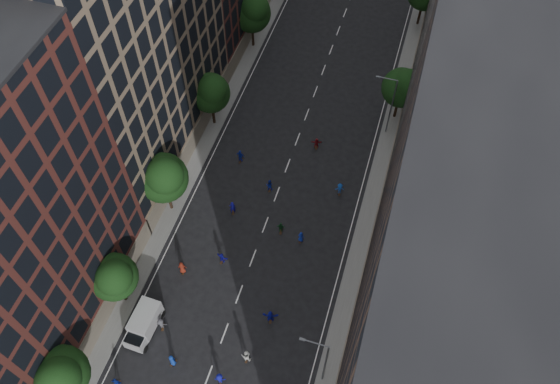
# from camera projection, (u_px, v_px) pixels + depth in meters

# --- Properties ---
(ground) EXTENTS (240.00, 240.00, 0.00)m
(ground) POSITION_uv_depth(u_px,v_px,m) (296.00, 142.00, 69.76)
(ground) COLOR black
(ground) RESTS_ON ground
(sidewalk_left) EXTENTS (4.00, 105.00, 0.15)m
(sidewalk_left) POSITION_uv_depth(u_px,v_px,m) (228.00, 83.00, 75.83)
(sidewalk_left) COLOR slate
(sidewalk_left) RESTS_ON ground
(sidewalk_right) EXTENTS (4.00, 105.00, 0.15)m
(sidewalk_right) POSITION_uv_depth(u_px,v_px,m) (400.00, 120.00, 71.80)
(sidewalk_right) COLOR slate
(sidewalk_right) RESTS_ON ground
(bldg_left_b) EXTENTS (14.00, 26.00, 34.00)m
(bldg_left_b) POSITION_uv_depth(u_px,v_px,m) (110.00, 30.00, 56.28)
(bldg_left_b) COLOR #7E6953
(bldg_left_b) RESTS_ON ground
(bldg_right_a) EXTENTS (14.00, 30.00, 36.00)m
(bldg_right_a) POSITION_uv_depth(u_px,v_px,m) (465.00, 297.00, 38.10)
(bldg_right_a) COLOR #412D23
(bldg_right_a) RESTS_ON ground
(bldg_right_b) EXTENTS (14.00, 28.00, 33.00)m
(bldg_right_b) POSITION_uv_depth(u_px,v_px,m) (491.00, 49.00, 55.26)
(bldg_right_b) COLOR #6C6459
(bldg_right_b) RESTS_ON ground
(tree_left_0) EXTENTS (5.20, 5.20, 8.83)m
(tree_left_0) POSITION_uv_depth(u_px,v_px,m) (59.00, 376.00, 46.87)
(tree_left_0) COLOR black
(tree_left_0) RESTS_ON ground
(tree_left_1) EXTENTS (4.80, 4.80, 8.21)m
(tree_left_1) POSITION_uv_depth(u_px,v_px,m) (114.00, 277.00, 52.70)
(tree_left_1) COLOR black
(tree_left_1) RESTS_ON ground
(tree_left_2) EXTENTS (5.60, 5.60, 9.45)m
(tree_left_2) POSITION_uv_depth(u_px,v_px,m) (163.00, 177.00, 58.61)
(tree_left_2) COLOR black
(tree_left_2) RESTS_ON ground
(tree_left_3) EXTENTS (5.00, 5.00, 8.58)m
(tree_left_3) POSITION_uv_depth(u_px,v_px,m) (211.00, 92.00, 66.76)
(tree_left_3) COLOR black
(tree_left_3) RESTS_ON ground
(tree_left_4) EXTENTS (5.40, 5.40, 9.08)m
(tree_left_4) POSITION_uv_depth(u_px,v_px,m) (253.00, 12.00, 75.31)
(tree_left_4) COLOR black
(tree_left_4) RESTS_ON ground
(tree_right_a) EXTENTS (5.00, 5.00, 8.39)m
(tree_right_a) POSITION_uv_depth(u_px,v_px,m) (403.00, 87.00, 67.55)
(tree_right_a) COLOR black
(tree_right_a) RESTS_ON ground
(streetlamp_near) EXTENTS (2.64, 0.22, 9.06)m
(streetlamp_near) POSITION_uv_depth(u_px,v_px,m) (323.00, 361.00, 48.40)
(streetlamp_near) COLOR #595B60
(streetlamp_near) RESTS_ON ground
(streetlamp_far) EXTENTS (2.64, 0.22, 9.06)m
(streetlamp_far) POSITION_uv_depth(u_px,v_px,m) (390.00, 104.00, 66.53)
(streetlamp_far) COLOR #595B60
(streetlamp_far) RESTS_ON ground
(cargo_van) EXTENTS (2.44, 4.91, 2.57)m
(cargo_van) POSITION_uv_depth(u_px,v_px,m) (143.00, 324.00, 54.37)
(cargo_van) COLOR silver
(cargo_van) RESTS_ON ground
(skater_0) EXTENTS (0.99, 0.83, 1.74)m
(skater_0) POSITION_uv_depth(u_px,v_px,m) (172.00, 360.00, 52.76)
(skater_0) COLOR #13369D
(skater_0) RESTS_ON ground
(skater_3) EXTENTS (1.22, 0.89, 1.70)m
(skater_3) POSITION_uv_depth(u_px,v_px,m) (220.00, 379.00, 51.75)
(skater_3) COLOR #13159B
(skater_3) RESTS_ON ground
(skater_4) EXTENTS (1.02, 0.56, 1.65)m
(skater_4) POSITION_uv_depth(u_px,v_px,m) (116.00, 382.00, 51.59)
(skater_4) COLOR navy
(skater_4) RESTS_ON ground
(skater_5) EXTENTS (1.70, 0.85, 1.76)m
(skater_5) POSITION_uv_depth(u_px,v_px,m) (270.00, 316.00, 55.31)
(skater_5) COLOR #141AA9
(skater_5) RESTS_ON ground
(skater_6) EXTENTS (1.00, 0.81, 1.78)m
(skater_6) POSITION_uv_depth(u_px,v_px,m) (182.00, 268.00, 58.46)
(skater_6) COLOR maroon
(skater_6) RESTS_ON ground
(skater_8) EXTENTS (1.05, 0.89, 1.91)m
(skater_8) POSITION_uv_depth(u_px,v_px,m) (246.00, 356.00, 52.92)
(skater_8) COLOR silver
(skater_8) RESTS_ON ground
(skater_9) EXTENTS (1.19, 0.89, 1.65)m
(skater_9) POSITION_uv_depth(u_px,v_px,m) (162.00, 324.00, 54.90)
(skater_9) COLOR #444449
(skater_9) RESTS_ON ground
(skater_10) EXTENTS (1.01, 0.52, 1.65)m
(skater_10) POSITION_uv_depth(u_px,v_px,m) (281.00, 228.00, 61.43)
(skater_10) COLOR #1A5829
(skater_10) RESTS_ON ground
(skater_11) EXTENTS (1.45, 0.75, 1.50)m
(skater_11) POSITION_uv_depth(u_px,v_px,m) (222.00, 258.00, 59.31)
(skater_11) COLOR #131293
(skater_11) RESTS_ON ground
(skater_12) EXTENTS (0.78, 0.54, 1.54)m
(skater_12) POSITION_uv_depth(u_px,v_px,m) (301.00, 237.00, 60.80)
(skater_12) COLOR #13289D
(skater_12) RESTS_ON ground
(skater_13) EXTENTS (0.83, 0.68, 1.95)m
(skater_13) POSITION_uv_depth(u_px,v_px,m) (233.00, 208.00, 62.81)
(skater_13) COLOR #1B17BC
(skater_13) RESTS_ON ground
(skater_14) EXTENTS (0.91, 0.76, 1.70)m
(skater_14) POSITION_uv_depth(u_px,v_px,m) (269.00, 185.00, 64.78)
(skater_14) COLOR #1427A8
(skater_14) RESTS_ON ground
(skater_15) EXTENTS (1.20, 0.89, 1.66)m
(skater_15) POSITION_uv_depth(u_px,v_px,m) (340.00, 189.00, 64.50)
(skater_15) COLOR #1442A3
(skater_15) RESTS_ON ground
(skater_16) EXTENTS (1.16, 0.58, 1.90)m
(skater_16) POSITION_uv_depth(u_px,v_px,m) (240.00, 156.00, 67.19)
(skater_16) COLOR #1427A8
(skater_16) RESTS_ON ground
(skater_17) EXTENTS (1.47, 0.78, 1.51)m
(skater_17) POSITION_uv_depth(u_px,v_px,m) (316.00, 143.00, 68.65)
(skater_17) COLOR maroon
(skater_17) RESTS_ON ground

